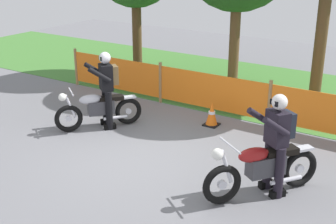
{
  "coord_description": "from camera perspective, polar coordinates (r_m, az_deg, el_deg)",
  "views": [
    {
      "loc": [
        4.74,
        -6.45,
        3.85
      ],
      "look_at": [
        0.42,
        0.2,
        0.9
      ],
      "focal_mm": 48.84,
      "sensor_mm": 36.0,
      "label": 1
    }
  ],
  "objects": [
    {
      "name": "ground",
      "position": [
        8.89,
        -2.96,
        -5.36
      ],
      "size": [
        24.0,
        24.0,
        0.02
      ],
      "primitive_type": "cube",
      "color": "slate"
    },
    {
      "name": "grass_verge",
      "position": [
        13.17,
        10.46,
        3.09
      ],
      "size": [
        24.0,
        5.02,
        0.01
      ],
      "primitive_type": "cube",
      "color": "#427A33",
      "rests_on": "ground"
    },
    {
      "name": "barrier_fence",
      "position": [
        10.84,
        5.42,
        2.54
      ],
      "size": [
        8.76,
        0.08,
        1.05
      ],
      "color": "#997547",
      "rests_on": "ground"
    },
    {
      "name": "motorcycle_lead",
      "position": [
        7.46,
        11.67,
        -6.85
      ],
      "size": [
        1.31,
        1.79,
        1.0
      ],
      "rotation": [
        0.0,
        0.0,
        -2.19
      ],
      "color": "black",
      "rests_on": "ground"
    },
    {
      "name": "motorcycle_trailing",
      "position": [
        10.07,
        -8.7,
        0.39
      ],
      "size": [
        1.24,
        1.61,
        0.92
      ],
      "rotation": [
        0.0,
        0.0,
        -2.21
      ],
      "color": "black",
      "rests_on": "ground"
    },
    {
      "name": "rider_lead",
      "position": [
        7.39,
        13.41,
        -3.28
      ],
      "size": [
        0.72,
        0.79,
        1.69
      ],
      "rotation": [
        0.0,
        0.0,
        -2.19
      ],
      "color": "black",
      "rests_on": "ground"
    },
    {
      "name": "rider_trailing",
      "position": [
        9.95,
        -7.67,
        3.29
      ],
      "size": [
        0.73,
        0.78,
        1.69
      ],
      "rotation": [
        0.0,
        0.0,
        -2.21
      ],
      "color": "black",
      "rests_on": "ground"
    },
    {
      "name": "traffic_cone",
      "position": [
        10.2,
        5.48,
        -0.3
      ],
      "size": [
        0.32,
        0.32,
        0.53
      ],
      "color": "black",
      "rests_on": "ground"
    }
  ]
}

